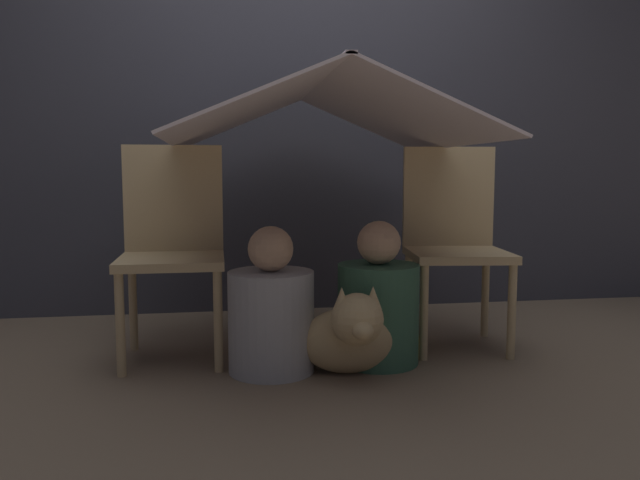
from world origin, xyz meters
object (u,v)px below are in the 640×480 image
(person_second, at_px, (378,306))
(chair_left, at_px, (173,242))
(person_front, at_px, (271,313))
(dog, at_px, (352,333))
(chair_right, at_px, (454,237))

(person_second, bearing_deg, chair_left, 163.87)
(person_front, bearing_deg, dog, -22.47)
(person_second, distance_m, dog, 0.23)
(person_second, relative_size, dog, 1.53)
(chair_left, relative_size, person_front, 1.57)
(chair_left, xyz_separation_m, chair_right, (1.27, -0.00, 0.00))
(chair_left, distance_m, chair_right, 1.27)
(chair_right, bearing_deg, person_second, -142.64)
(chair_left, bearing_deg, dog, -30.80)
(person_front, xyz_separation_m, dog, (0.30, -0.13, -0.06))
(chair_right, xyz_separation_m, person_front, (-0.87, -0.29, -0.26))
(person_front, xyz_separation_m, person_second, (0.45, 0.04, 0.01))
(chair_right, relative_size, person_second, 1.53)
(dog, bearing_deg, chair_left, 149.49)
(dog, bearing_deg, chair_right, 36.07)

